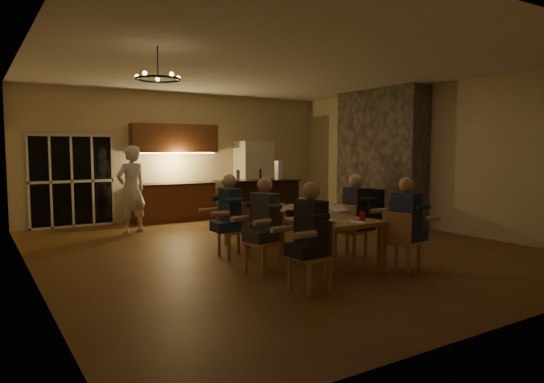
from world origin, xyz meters
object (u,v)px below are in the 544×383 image
(person_left_far, at_px, (230,216))
(chandelier, at_px, (158,79))
(laptop_d, at_px, (310,205))
(redcup_near, at_px, (362,216))
(person_right_mid, at_px, (355,215))
(mug_back, at_px, (251,206))
(laptop_f, at_px, (273,199))
(bar_blender, at_px, (279,170))
(person_left_near, at_px, (311,237))
(mug_front, at_px, (308,212))
(person_left_mid, at_px, (265,224))
(laptop_c, at_px, (277,206))
(refrigerator, at_px, (254,178))
(chair_left_far, at_px, (234,231))
(plate_far, at_px, (289,206))
(laptop_b, at_px, (343,210))
(bar_bottle, at_px, (238,175))
(chair_right_far, at_px, (315,222))
(chair_left_near, at_px, (310,256))
(redcup_mid, at_px, (261,208))
(dining_table, at_px, (294,235))
(person_right_near, at_px, (406,224))
(plate_left, at_px, (309,220))
(can_cola, at_px, (243,201))
(laptop_e, at_px, (253,201))
(laptop_a, at_px, (322,215))
(can_silver, at_px, (323,214))
(chair_right_near, at_px, (402,241))
(standing_person, at_px, (131,189))
(plate_near, at_px, (333,215))
(can_right, at_px, (302,206))
(chair_right_mid, at_px, (351,230))
(bar_island, at_px, (258,203))
(chair_left_mid, at_px, (263,242))

(person_left_far, height_order, chandelier, chandelier)
(laptop_d, xyz_separation_m, redcup_near, (0.05, -1.21, -0.05))
(person_right_mid, bearing_deg, chandelier, 85.49)
(chandelier, height_order, mug_back, chandelier)
(laptop_f, height_order, bar_blender, bar_blender)
(person_left_near, bearing_deg, mug_front, 142.02)
(person_left_mid, relative_size, laptop_c, 4.31)
(refrigerator, height_order, redcup_near, refrigerator)
(chair_left_far, height_order, plate_far, chair_left_far)
(laptop_b, relative_size, bar_bottle, 1.33)
(person_left_mid, bearing_deg, laptop_d, 99.65)
(chair_right_far, distance_m, person_left_far, 1.80)
(chair_left_far, relative_size, chair_right_far, 1.00)
(chair_left_near, height_order, laptop_c, laptop_c)
(mug_front, bearing_deg, redcup_mid, 113.90)
(dining_table, relative_size, person_right_near, 2.23)
(plate_left, bearing_deg, person_left_near, -125.59)
(person_right_mid, relative_size, plate_far, 5.00)
(chandelier, bearing_deg, can_cola, 32.31)
(laptop_e, bearing_deg, laptop_c, 66.42)
(laptop_a, height_order, can_silver, laptop_a)
(chair_right_near, distance_m, person_left_near, 1.73)
(person_left_far, height_order, redcup_mid, person_left_far)
(standing_person, bearing_deg, chandelier, 62.81)
(chair_left_far, distance_m, chair_right_near, 2.69)
(laptop_c, bearing_deg, person_left_mid, 20.46)
(redcup_mid, relative_size, bar_bottle, 0.50)
(laptop_b, relative_size, can_silver, 2.67)
(bar_blender, bearing_deg, person_left_near, -125.77)
(person_right_near, height_order, laptop_a, person_right_near)
(plate_near, bearing_deg, laptop_b, -87.34)
(can_right, xyz_separation_m, plate_left, (-0.69, -1.15, -0.05))
(mug_back, distance_m, redcup_near, 2.15)
(chair_left_far, xyz_separation_m, plate_far, (1.27, 0.25, 0.31))
(chandelier, bearing_deg, laptop_d, -4.47)
(refrigerator, distance_m, dining_table, 5.42)
(chair_right_mid, height_order, laptop_c, laptop_c)
(standing_person, bearing_deg, person_right_mid, 102.55)
(laptop_f, bearing_deg, person_left_near, -140.37)
(chair_right_mid, distance_m, person_left_far, 2.01)
(chair_right_mid, bearing_deg, chair_right_near, 163.06)
(person_right_near, height_order, bar_blender, bar_blender)
(can_silver, bearing_deg, bar_island, 73.66)
(bar_bottle, bearing_deg, standing_person, 165.26)
(person_right_mid, height_order, redcup_near, person_right_mid)
(laptop_c, height_order, bar_bottle, bar_bottle)
(standing_person, bearing_deg, bar_blender, 150.41)
(chair_left_mid, height_order, laptop_b, laptop_b)
(chandelier, bearing_deg, plate_near, -17.08)
(can_silver, bearing_deg, standing_person, 109.33)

